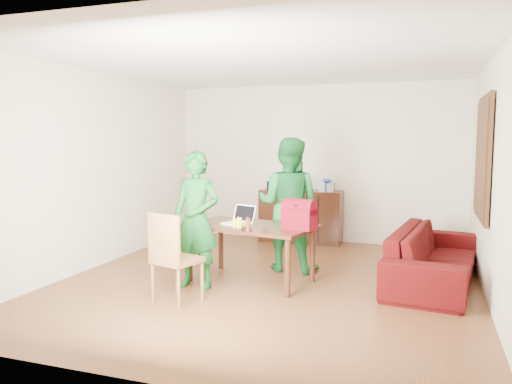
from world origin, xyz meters
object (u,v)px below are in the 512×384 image
at_px(red_bag, 299,217).
at_px(bottle, 248,224).
at_px(table, 251,232).
at_px(chair, 176,276).
at_px(person_near, 196,220).
at_px(laptop, 237,221).
at_px(sofa, 434,256).
at_px(person_far, 288,204).

bearing_deg(red_bag, bottle, -134.88).
relative_size(table, red_bag, 4.34).
height_order(chair, person_near, person_near).
distance_m(person_near, laptop, 0.55).
distance_m(table, red_bag, 0.68).
height_order(bottle, sofa, bottle).
bearing_deg(chair, person_near, 109.58).
height_order(table, bottle, bottle).
relative_size(table, sofa, 0.72).
bearing_deg(person_near, bottle, 6.94).
height_order(laptop, sofa, laptop).
relative_size(person_near, red_bag, 4.28).
height_order(table, person_near, person_near).
xyz_separation_m(person_near, bottle, (0.64, 0.05, -0.02)).
height_order(person_far, bottle, person_far).
distance_m(person_near, person_far, 1.40).
height_order(table, chair, chair).
distance_m(table, person_far, 0.80).
bearing_deg(chair, red_bag, 55.13).
xyz_separation_m(chair, red_bag, (1.14, 0.92, 0.57)).
height_order(laptop, red_bag, red_bag).
distance_m(table, laptop, 0.22).
bearing_deg(person_far, person_near, 56.56).
relative_size(chair, red_bag, 2.60).
distance_m(person_near, bottle, 0.64).
bearing_deg(sofa, red_bag, 124.31).
height_order(chair, sofa, chair).
relative_size(table, chair, 1.67).
relative_size(table, laptop, 4.24).
xyz_separation_m(table, laptop, (-0.18, -0.02, 0.13)).
xyz_separation_m(person_far, sofa, (1.87, -0.01, -0.56)).
bearing_deg(table, person_near, -130.38).
bearing_deg(table, laptop, -162.86).
distance_m(person_far, laptop, 0.87).
distance_m(table, sofa, 2.29).
bearing_deg(person_near, sofa, 25.44).
bearing_deg(red_bag, table, -171.94).
xyz_separation_m(chair, laptop, (0.33, 0.98, 0.47)).
height_order(person_near, person_far, person_far).
relative_size(chair, person_near, 0.61).
xyz_separation_m(laptop, sofa, (2.34, 0.71, -0.43)).
bearing_deg(person_far, bottle, 83.11).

